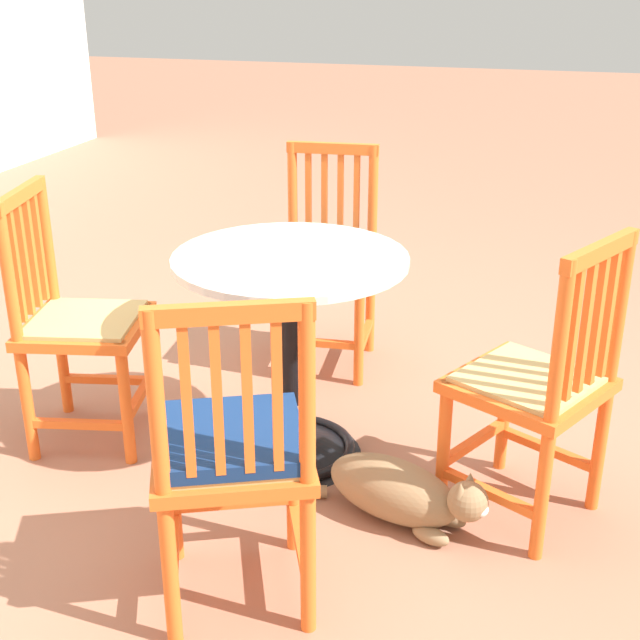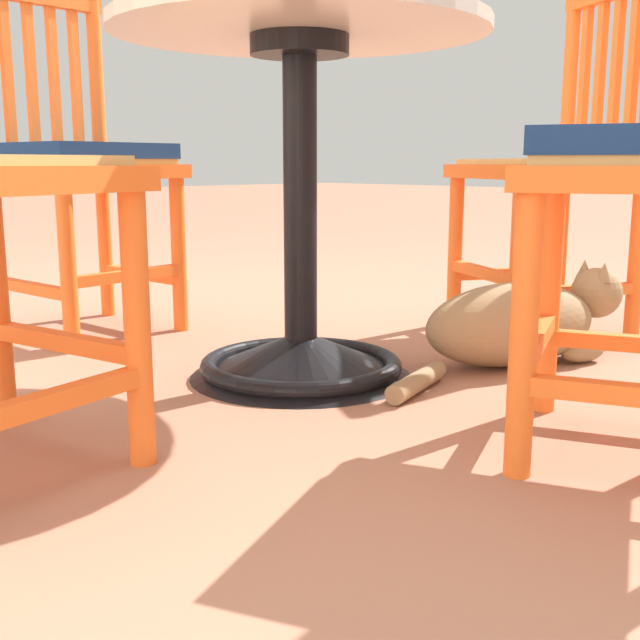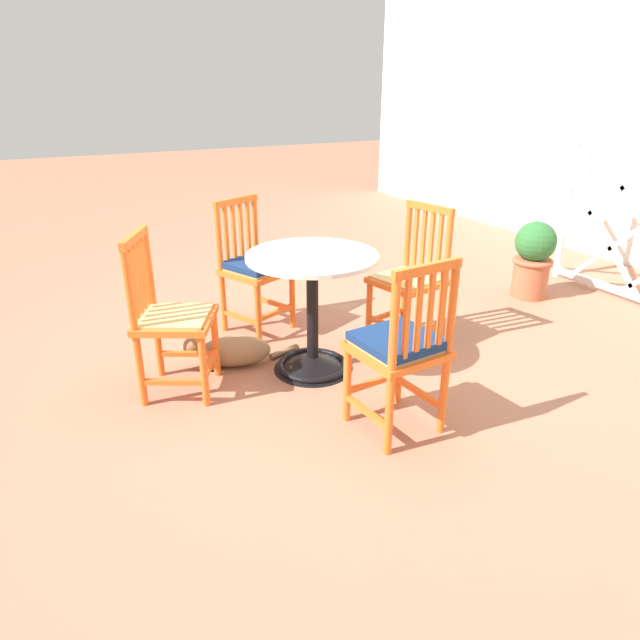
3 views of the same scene
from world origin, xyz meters
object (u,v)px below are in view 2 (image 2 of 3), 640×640
Objects in this scene: orange_chair_at_corner at (555,171)px; tabby_cat at (525,323)px; cafe_table at (300,245)px; orange_chair_by_planter at (79,166)px.

orange_chair_at_corner is 1.23× the size of tabby_cat.
orange_chair_at_corner is 0.51m from tabby_cat.
cafe_table is 0.55m from tabby_cat.
cafe_table is at bearing 57.85° from tabby_cat.
tabby_cat is (-1.04, -0.53, -0.35)m from orange_chair_by_planter.
cafe_table is 0.78m from orange_chair_by_planter.
cafe_table is at bearing -173.07° from orange_chair_by_planter.
orange_chair_by_planter is 1.23× the size of tabby_cat.
tabby_cat is at bearing 112.19° from orange_chair_at_corner.
orange_chair_at_corner reaches higher than tabby_cat.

